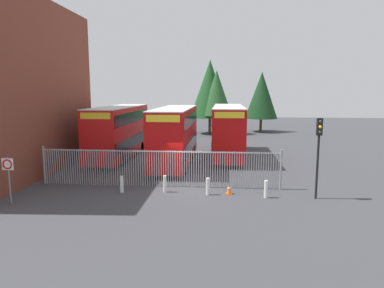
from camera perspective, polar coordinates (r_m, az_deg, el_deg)
ground_plane at (r=28.66m, az=0.73°, el=-2.76°), size 100.00×100.00×0.00m
palisade_fence at (r=20.86m, az=-5.47°, el=-3.81°), size 14.45×0.14×2.35m
double_decker_bus_near_gate at (r=29.96m, az=-11.85°, el=2.24°), size 2.54×10.81×4.42m
double_decker_bus_behind_fence_left at (r=27.00m, az=-2.78°, el=1.74°), size 2.54×10.81×4.42m
double_decker_bus_behind_fence_right at (r=30.34m, az=5.95°, el=2.46°), size 2.54×10.81×4.42m
bollard_near_left at (r=20.09m, az=-11.47°, el=-6.49°), size 0.20×0.20×0.95m
bollard_center_front at (r=19.82m, az=-4.49°, el=-6.55°), size 0.20×0.20×0.95m
bollard_near_right at (r=19.27m, az=2.61°, el=-6.98°), size 0.20×0.20×0.95m
bollard_far_right at (r=19.14m, az=12.05°, el=-7.28°), size 0.20×0.20×0.95m
traffic_cone_by_gate at (r=19.53m, az=6.12°, el=-7.38°), size 0.34×0.34×0.59m
speed_limit_sign_post at (r=19.76m, az=-27.98°, el=-3.72°), size 0.60×0.14×2.40m
traffic_light_kerbside at (r=19.22m, az=20.09°, el=0.11°), size 0.28×0.33×4.30m
tree_tall_back at (r=46.90m, az=2.97°, el=9.03°), size 5.33×5.33×9.82m
tree_short_side at (r=45.83m, az=4.05°, el=8.35°), size 4.10×4.10×8.41m
tree_mid_row at (r=49.98m, az=11.36°, el=7.85°), size 4.54×4.54×8.38m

